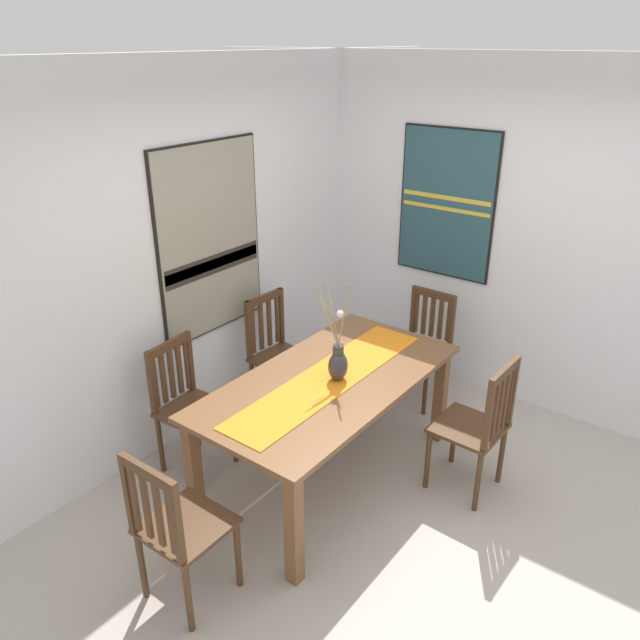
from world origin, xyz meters
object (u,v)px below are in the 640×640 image
object	(u,v)px
painting_on_side_wall	(447,204)
chair_4	(278,352)
chair_2	(478,425)
dining_table	(329,393)
chair_0	(423,343)
chair_1	(188,403)
chair_3	(177,527)
painting_on_back_wall	(210,240)
centerpiece_vase	(338,361)

from	to	relation	value
painting_on_side_wall	chair_4	bearing A→B (deg)	150.39
painting_on_side_wall	chair_2	bearing A→B (deg)	-142.98
chair_4	painting_on_side_wall	distance (m)	1.82
dining_table	chair_0	xyz separation A→B (m)	(1.33, 0.02, -0.17)
chair_2	chair_4	size ratio (longest dim) A/B	1.01
chair_0	chair_1	world-z (taller)	chair_1
dining_table	chair_3	world-z (taller)	chair_3
chair_3	painting_on_back_wall	distance (m)	2.09
centerpiece_vase	painting_on_side_wall	size ratio (longest dim) A/B	0.54
chair_0	painting_on_side_wall	world-z (taller)	painting_on_side_wall
painting_on_back_wall	painting_on_side_wall	world-z (taller)	painting_on_side_wall
chair_1	chair_3	distance (m)	1.19
chair_3	painting_on_side_wall	distance (m)	3.24
chair_0	chair_2	size ratio (longest dim) A/B	0.94
dining_table	painting_on_back_wall	size ratio (longest dim) A/B	1.33
centerpiece_vase	chair_4	world-z (taller)	centerpiece_vase
centerpiece_vase	chair_1	distance (m)	1.11
chair_2	chair_3	bearing A→B (deg)	154.39
chair_1	chair_4	bearing A→B (deg)	0.09
dining_table	chair_2	xyz separation A→B (m)	(0.47, -0.85, -0.15)
chair_0	chair_3	size ratio (longest dim) A/B	0.96
centerpiece_vase	painting_on_side_wall	xyz separation A→B (m)	(1.74, 0.17, 0.65)
painting_on_back_wall	chair_2	bearing A→B (deg)	-80.67
chair_0	chair_2	xyz separation A→B (m)	(-0.86, -0.87, 0.02)
chair_4	painting_on_back_wall	world-z (taller)	painting_on_back_wall
chair_3	painting_on_side_wall	size ratio (longest dim) A/B	0.79
chair_1	painting_on_side_wall	bearing A→B (deg)	-18.16
chair_3	painting_on_back_wall	size ratio (longest dim) A/B	0.68
dining_table	painting_on_back_wall	bearing A→B (deg)	83.27
dining_table	chair_1	distance (m)	0.99
painting_on_side_wall	centerpiece_vase	bearing A→B (deg)	-174.34
dining_table	painting_on_side_wall	size ratio (longest dim) A/B	1.54
centerpiece_vase	painting_on_back_wall	xyz separation A→B (m)	(0.12, 1.23, 0.54)
chair_0	painting_on_back_wall	distance (m)	1.92
chair_0	dining_table	bearing A→B (deg)	-179.06
centerpiece_vase	chair_1	bearing A→B (deg)	118.81
chair_1	centerpiece_vase	bearing A→B (deg)	-61.19
chair_0	painting_on_back_wall	world-z (taller)	painting_on_back_wall
centerpiece_vase	chair_3	size ratio (longest dim) A/B	0.69
chair_4	painting_on_side_wall	world-z (taller)	painting_on_side_wall
dining_table	painting_on_back_wall	world-z (taller)	painting_on_back_wall
chair_0	chair_3	xyz separation A→B (m)	(-2.64, -0.02, 0.01)
dining_table	chair_0	bearing A→B (deg)	0.94
dining_table	chair_4	xyz separation A→B (m)	(0.47, 0.85, -0.16)
chair_2	chair_3	distance (m)	1.97
chair_0	chair_3	bearing A→B (deg)	-179.57
chair_1	chair_3	bearing A→B (deg)	-134.35
chair_3	chair_4	size ratio (longest dim) A/B	0.99
chair_4	dining_table	bearing A→B (deg)	-118.66
chair_0	chair_2	distance (m)	1.22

